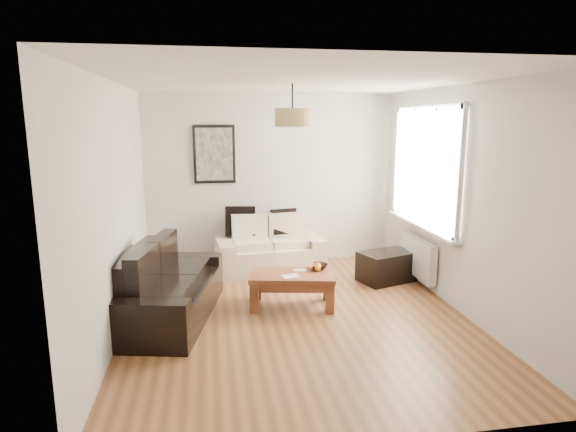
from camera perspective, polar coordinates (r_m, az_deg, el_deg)
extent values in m
plane|color=brown|center=(5.59, 1.02, -11.82)|extent=(4.50, 4.50, 0.00)
cube|color=white|center=(6.72, 15.25, -4.77)|extent=(0.10, 0.90, 0.52)
cylinder|color=tan|center=(5.44, 0.53, 11.65)|extent=(0.40, 0.40, 0.20)
cube|color=black|center=(6.81, 11.63, -5.91)|extent=(0.84, 0.67, 0.41)
cube|color=black|center=(7.19, -5.69, -0.63)|extent=(0.46, 0.20, 0.44)
cube|color=black|center=(7.27, -0.47, -0.67)|extent=(0.40, 0.19, 0.39)
imported|color=black|center=(5.92, 3.71, -5.99)|extent=(0.28, 0.28, 0.05)
sphere|color=orange|center=(5.80, 3.56, -6.23)|extent=(0.09, 0.09, 0.07)
sphere|color=orange|center=(5.88, 3.54, -6.00)|extent=(0.11, 0.11, 0.09)
sphere|color=orange|center=(5.84, 2.59, -6.11)|extent=(0.09, 0.09, 0.07)
cube|color=beige|center=(5.63, 0.31, -7.17)|extent=(0.22, 0.17, 0.01)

